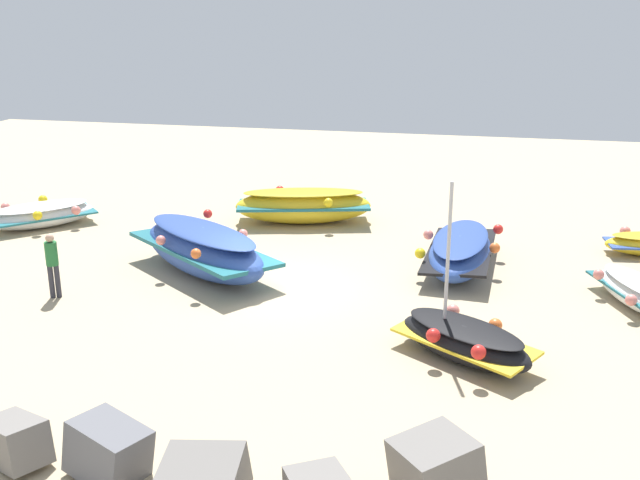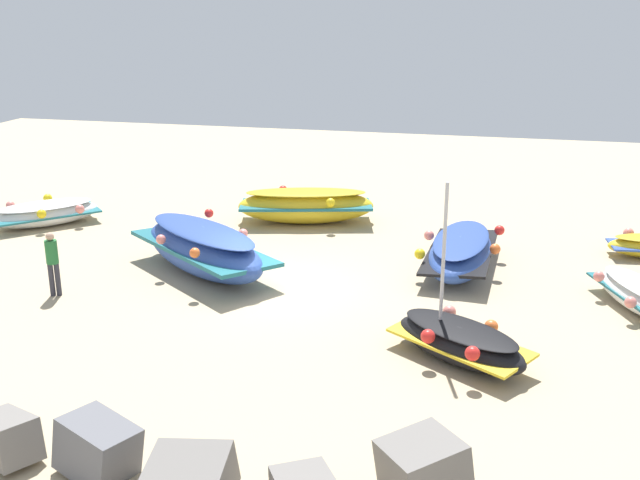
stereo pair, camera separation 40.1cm
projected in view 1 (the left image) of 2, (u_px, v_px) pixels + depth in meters
name	position (u px, v px, depth m)	size (l,w,h in m)	color
ground_plane	(275.00, 287.00, 20.68)	(52.46, 52.46, 0.00)	tan
fishing_boat_0	(41.00, 215.00, 26.16)	(3.67, 3.76, 0.91)	white
fishing_boat_1	(303.00, 205.00, 26.55)	(5.17, 3.16, 1.31)	gold
fishing_boat_2	(639.00, 292.00, 19.25)	(2.43, 3.60, 2.61)	white
fishing_boat_3	(203.00, 249.00, 21.50)	(5.49, 4.80, 1.49)	#2D4C9E
fishing_boat_4	(464.00, 340.00, 16.36)	(3.47, 2.90, 3.97)	black
fishing_boat_6	(460.00, 251.00, 21.97)	(2.45, 4.72, 1.14)	#2D4C9E
person_walking	(52.00, 261.00, 19.64)	(0.32, 0.32, 1.77)	#2D2D38
breakwater_rocks	(110.00, 450.00, 12.40)	(23.94, 2.82, 1.31)	slate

